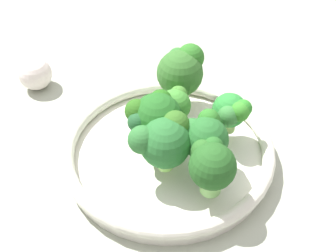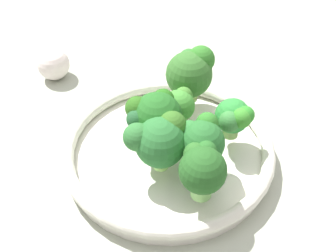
{
  "view_description": "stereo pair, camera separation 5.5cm",
  "coord_description": "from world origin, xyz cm",
  "px_view_note": "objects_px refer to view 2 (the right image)",
  "views": [
    {
      "loc": [
        21.5,
        -33.57,
        43.33
      ],
      "look_at": [
        -2.24,
        -0.65,
        6.17
      ],
      "focal_mm": 45.72,
      "sensor_mm": 36.0,
      "label": 1
    },
    {
      "loc": [
        25.73,
        -30.06,
        43.33
      ],
      "look_at": [
        -2.24,
        -0.65,
        6.17
      ],
      "focal_mm": 45.72,
      "sensor_mm": 36.0,
      "label": 2
    }
  ],
  "objects_px": {
    "bowl": "(168,151)",
    "broccoli_floret_3": "(202,169)",
    "broccoli_floret_0": "(234,117)",
    "broccoli_floret_4": "(191,71)",
    "broccoli_floret_2": "(158,138)",
    "garlic_bulb": "(53,64)",
    "broccoli_floret_6": "(201,141)",
    "broccoli_floret_1": "(179,105)",
    "broccoli_floret_5": "(155,116)"
  },
  "relations": [
    {
      "from": "broccoli_floret_4",
      "to": "broccoli_floret_6",
      "type": "height_order",
      "value": "broccoli_floret_4"
    },
    {
      "from": "broccoli_floret_0",
      "to": "broccoli_floret_5",
      "type": "relative_size",
      "value": 0.74
    },
    {
      "from": "broccoli_floret_2",
      "to": "broccoli_floret_6",
      "type": "xyz_separation_m",
      "value": [
        0.04,
        0.04,
        -0.0
      ]
    },
    {
      "from": "broccoli_floret_3",
      "to": "broccoli_floret_6",
      "type": "distance_m",
      "value": 0.05
    },
    {
      "from": "broccoli_floret_3",
      "to": "garlic_bulb",
      "type": "xyz_separation_m",
      "value": [
        -0.36,
        0.04,
        -0.05
      ]
    },
    {
      "from": "broccoli_floret_1",
      "to": "broccoli_floret_6",
      "type": "distance_m",
      "value": 0.08
    },
    {
      "from": "broccoli_floret_4",
      "to": "garlic_bulb",
      "type": "xyz_separation_m",
      "value": [
        -0.23,
        -0.09,
        -0.05
      ]
    },
    {
      "from": "broccoli_floret_2",
      "to": "garlic_bulb",
      "type": "xyz_separation_m",
      "value": [
        -0.29,
        0.04,
        -0.05
      ]
    },
    {
      "from": "broccoli_floret_0",
      "to": "broccoli_floret_2",
      "type": "bearing_deg",
      "value": -110.58
    },
    {
      "from": "broccoli_floret_0",
      "to": "broccoli_floret_1",
      "type": "height_order",
      "value": "broccoli_floret_0"
    },
    {
      "from": "garlic_bulb",
      "to": "broccoli_floret_3",
      "type": "bearing_deg",
      "value": -6.33
    },
    {
      "from": "bowl",
      "to": "broccoli_floret_5",
      "type": "bearing_deg",
      "value": -138.76
    },
    {
      "from": "broccoli_floret_1",
      "to": "broccoli_floret_4",
      "type": "height_order",
      "value": "broccoli_floret_4"
    },
    {
      "from": "bowl",
      "to": "broccoli_floret_2",
      "type": "relative_size",
      "value": 3.84
    },
    {
      "from": "broccoli_floret_0",
      "to": "broccoli_floret_6",
      "type": "height_order",
      "value": "broccoli_floret_6"
    },
    {
      "from": "broccoli_floret_0",
      "to": "broccoli_floret_3",
      "type": "bearing_deg",
      "value": -73.22
    },
    {
      "from": "broccoli_floret_0",
      "to": "garlic_bulb",
      "type": "relative_size",
      "value": 1.08
    },
    {
      "from": "broccoli_floret_2",
      "to": "garlic_bulb",
      "type": "bearing_deg",
      "value": 171.87
    },
    {
      "from": "broccoli_floret_0",
      "to": "broccoli_floret_6",
      "type": "bearing_deg",
      "value": -90.11
    },
    {
      "from": "broccoli_floret_5",
      "to": "broccoli_floret_1",
      "type": "bearing_deg",
      "value": 95.38
    },
    {
      "from": "bowl",
      "to": "broccoli_floret_2",
      "type": "xyz_separation_m",
      "value": [
        0.02,
        -0.04,
        0.06
      ]
    },
    {
      "from": "bowl",
      "to": "broccoli_floret_3",
      "type": "xyz_separation_m",
      "value": [
        0.09,
        -0.03,
        0.06
      ]
    },
    {
      "from": "broccoli_floret_0",
      "to": "broccoli_floret_4",
      "type": "distance_m",
      "value": 0.1
    },
    {
      "from": "broccoli_floret_4",
      "to": "garlic_bulb",
      "type": "relative_size",
      "value": 1.5
    },
    {
      "from": "broccoli_floret_6",
      "to": "garlic_bulb",
      "type": "relative_size",
      "value": 1.26
    },
    {
      "from": "broccoli_floret_6",
      "to": "garlic_bulb",
      "type": "xyz_separation_m",
      "value": [
        -0.33,
        0.01,
        -0.05
      ]
    },
    {
      "from": "broccoli_floret_4",
      "to": "broccoli_floret_5",
      "type": "relative_size",
      "value": 1.03
    },
    {
      "from": "broccoli_floret_3",
      "to": "bowl",
      "type": "bearing_deg",
      "value": 158.37
    },
    {
      "from": "broccoli_floret_2",
      "to": "garlic_bulb",
      "type": "relative_size",
      "value": 1.39
    },
    {
      "from": "bowl",
      "to": "broccoli_floret_4",
      "type": "xyz_separation_m",
      "value": [
        -0.04,
        0.09,
        0.06
      ]
    },
    {
      "from": "broccoli_floret_5",
      "to": "garlic_bulb",
      "type": "distance_m",
      "value": 0.26
    },
    {
      "from": "broccoli_floret_0",
      "to": "garlic_bulb",
      "type": "xyz_separation_m",
      "value": [
        -0.33,
        -0.06,
        -0.04
      ]
    },
    {
      "from": "bowl",
      "to": "broccoli_floret_4",
      "type": "bearing_deg",
      "value": 114.57
    },
    {
      "from": "bowl",
      "to": "broccoli_floret_3",
      "type": "relative_size",
      "value": 4.11
    },
    {
      "from": "broccoli_floret_2",
      "to": "broccoli_floret_6",
      "type": "height_order",
      "value": "broccoli_floret_2"
    },
    {
      "from": "bowl",
      "to": "broccoli_floret_5",
      "type": "height_order",
      "value": "broccoli_floret_5"
    },
    {
      "from": "broccoli_floret_2",
      "to": "broccoli_floret_6",
      "type": "bearing_deg",
      "value": 43.11
    },
    {
      "from": "broccoli_floret_1",
      "to": "broccoli_floret_0",
      "type": "bearing_deg",
      "value": 20.61
    },
    {
      "from": "bowl",
      "to": "broccoli_floret_5",
      "type": "xyz_separation_m",
      "value": [
        -0.01,
        -0.01,
        0.06
      ]
    },
    {
      "from": "broccoli_floret_6",
      "to": "broccoli_floret_1",
      "type": "bearing_deg",
      "value": 151.67
    },
    {
      "from": "broccoli_floret_2",
      "to": "broccoli_floret_6",
      "type": "distance_m",
      "value": 0.05
    },
    {
      "from": "broccoli_floret_5",
      "to": "garlic_bulb",
      "type": "xyz_separation_m",
      "value": [
        -0.26,
        0.02,
        -0.05
      ]
    },
    {
      "from": "bowl",
      "to": "broccoli_floret_2",
      "type": "distance_m",
      "value": 0.07
    },
    {
      "from": "broccoli_floret_0",
      "to": "broccoli_floret_6",
      "type": "xyz_separation_m",
      "value": [
        -0.0,
        -0.07,
        0.0
      ]
    },
    {
      "from": "broccoli_floret_0",
      "to": "broccoli_floret_3",
      "type": "relative_size",
      "value": 0.83
    },
    {
      "from": "broccoli_floret_3",
      "to": "broccoli_floret_5",
      "type": "xyz_separation_m",
      "value": [
        -0.1,
        0.02,
        0.0
      ]
    },
    {
      "from": "broccoli_floret_1",
      "to": "broccoli_floret_4",
      "type": "bearing_deg",
      "value": 115.14
    },
    {
      "from": "broccoli_floret_4",
      "to": "broccoli_floret_1",
      "type": "bearing_deg",
      "value": -64.86
    },
    {
      "from": "broccoli_floret_4",
      "to": "broccoli_floret_5",
      "type": "xyz_separation_m",
      "value": [
        0.03,
        -0.11,
        -0.0
      ]
    },
    {
      "from": "broccoli_floret_4",
      "to": "broccoli_floret_6",
      "type": "relative_size",
      "value": 1.19
    }
  ]
}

